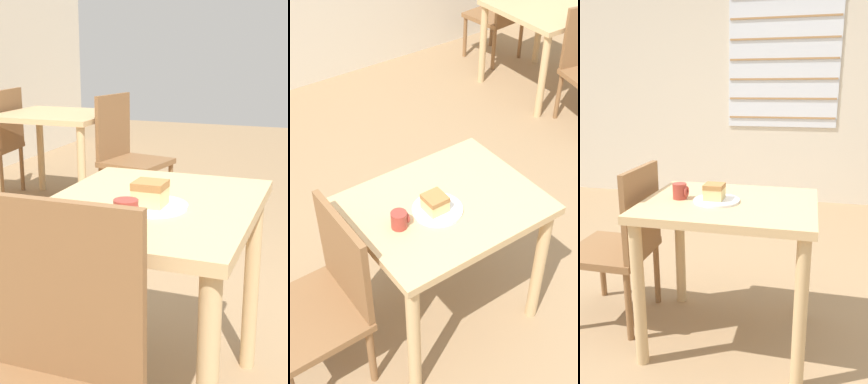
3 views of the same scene
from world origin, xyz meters
The scene contains 6 objects.
dining_table_near centered at (-0.02, 0.25, 0.63)m, with size 0.85×0.68×0.77m.
dining_table_far centered at (2.13, 1.78, 0.62)m, with size 0.78×0.84×0.75m.
chair_far_corner centered at (2.05, 1.15, 0.49)m, with size 0.52×0.52×0.91m.
plate centered at (-0.08, 0.22, 0.78)m, with size 0.23×0.23×0.01m.
cake_slice centered at (-0.09, 0.23, 0.82)m, with size 0.09×0.10×0.08m.
coffee_mug centered at (-0.27, 0.23, 0.81)m, with size 0.08×0.07×0.08m.
Camera 1 is at (-1.59, -0.30, 1.27)m, focal length 50.00 mm.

